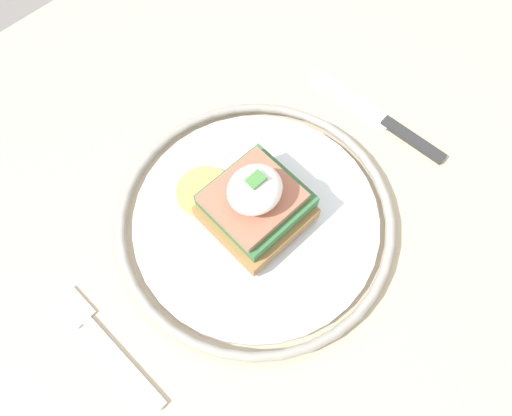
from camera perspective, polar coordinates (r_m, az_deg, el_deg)
The scene contains 6 objects.
ground_plane at distance 1.26m, azimuth 2.02°, elevation -15.47°, with size 6.00×6.00×0.00m, color gray.
dining_table at distance 0.63m, azimuth 3.91°, elevation -5.89°, with size 0.91×0.87×0.77m.
plate at distance 0.51m, azimuth -0.00°, elevation -1.29°, with size 0.28×0.28×0.02m.
sandwich at distance 0.48m, azimuth -0.22°, elevation 0.67°, with size 0.10×0.13×0.08m.
fork at distance 0.50m, azimuth -16.82°, elevation -14.34°, with size 0.02×0.15×0.00m.
knife at distance 0.59m, azimuth 14.72°, elevation 9.42°, with size 0.03×0.18×0.01m.
Camera 1 is at (-0.17, -0.12, 1.25)m, focal length 35.00 mm.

